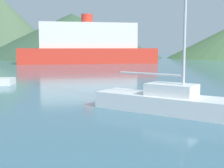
% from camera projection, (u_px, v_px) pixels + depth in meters
% --- Properties ---
extents(sailboat_middle, '(6.75, 5.43, 11.20)m').
position_uv_depth(sailboat_middle, '(171.00, 100.00, 13.56)').
color(sailboat_middle, white).
rests_on(sailboat_middle, ground_plane).
extents(ferry_distant, '(24.68, 12.73, 8.49)m').
position_uv_depth(ferry_distant, '(87.00, 46.00, 55.05)').
color(ferry_distant, red).
rests_on(ferry_distant, ground_plane).
extents(hill_west, '(33.83, 33.83, 16.81)m').
position_uv_depth(hill_west, '(1.00, 27.00, 87.65)').
color(hill_west, '#4C6647').
rests_on(hill_west, ground_plane).
extents(hill_central, '(48.05, 48.05, 11.60)m').
position_uv_depth(hill_central, '(72.00, 36.00, 83.11)').
color(hill_central, '#38563D').
rests_on(hill_central, ground_plane).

